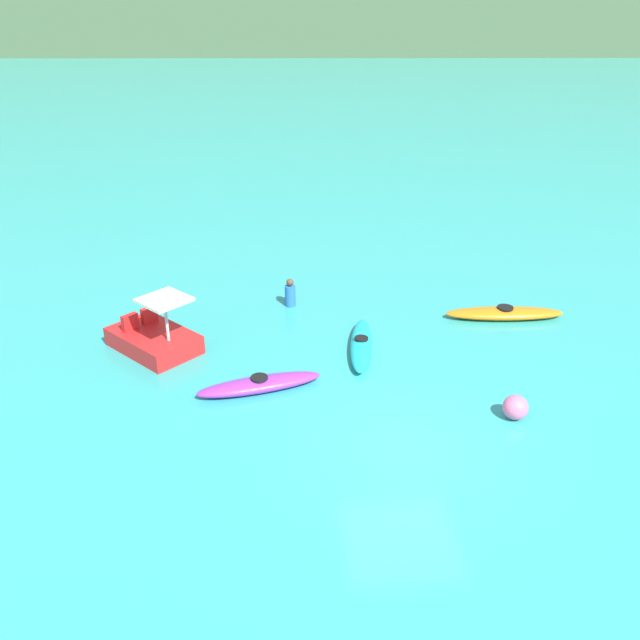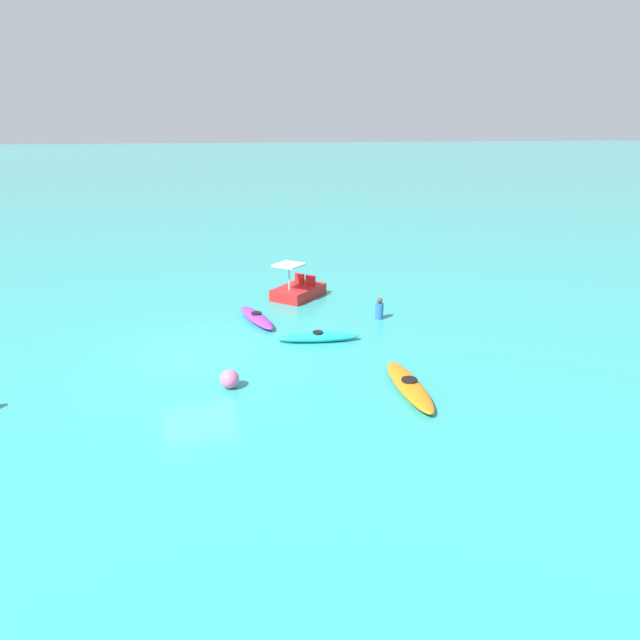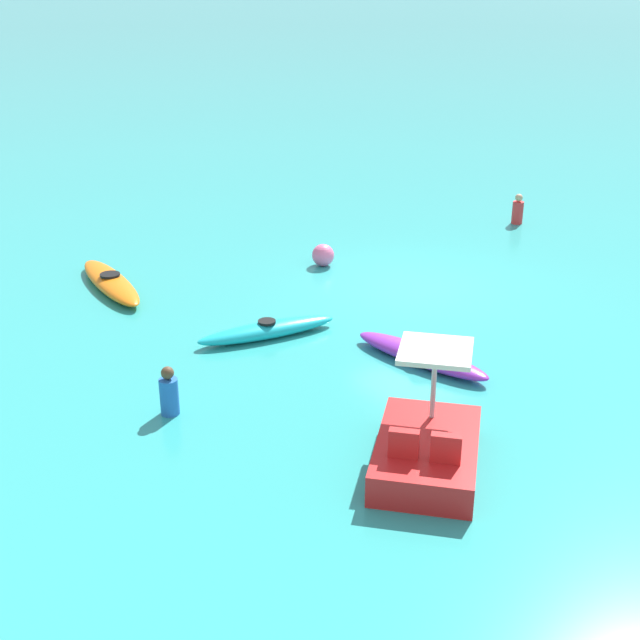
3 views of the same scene
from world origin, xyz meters
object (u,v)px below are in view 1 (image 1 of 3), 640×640
object	(u,v)px
kayak_cyan	(361,344)
pedal_boat_red	(154,338)
kayak_orange	(505,313)
person_near_shore	(290,294)
buoy_pink	(515,407)
kayak_purple	(260,384)

from	to	relation	value
kayak_cyan	pedal_boat_red	xyz separation A→B (m)	(-5.46, 0.63, 0.17)
kayak_orange	person_near_shore	size ratio (longest dim) A/B	3.96
pedal_boat_red	buoy_pink	xyz separation A→B (m)	(8.32, -4.13, -0.06)
kayak_cyan	person_near_shore	size ratio (longest dim) A/B	3.43
pedal_boat_red	person_near_shore	bearing A→B (deg)	32.44
kayak_cyan	person_near_shore	bearing A→B (deg)	119.09
kayak_cyan	person_near_shore	world-z (taller)	person_near_shore
pedal_boat_red	buoy_pink	bearing A→B (deg)	-26.41
kayak_purple	person_near_shore	size ratio (longest dim) A/B	3.48
kayak_orange	person_near_shore	bearing A→B (deg)	165.80
kayak_orange	kayak_purple	bearing A→B (deg)	-156.06
kayak_purple	person_near_shore	xyz separation A→B (m)	(1.04, 4.77, 0.22)
person_near_shore	kayak_cyan	bearing A→B (deg)	-60.91
kayak_orange	pedal_boat_red	size ratio (longest dim) A/B	1.25
kayak_cyan	pedal_boat_red	distance (m)	5.50
pedal_boat_red	kayak_purple	bearing A→B (deg)	-40.92
kayak_orange	buoy_pink	xyz separation A→B (m)	(-1.62, -4.97, 0.12)
buoy_pink	pedal_boat_red	bearing A→B (deg)	153.59
kayak_cyan	buoy_pink	size ratio (longest dim) A/B	5.38
kayak_purple	pedal_boat_red	size ratio (longest dim) A/B	1.10
kayak_orange	buoy_pink	bearing A→B (deg)	-108.10
kayak_purple	pedal_boat_red	distance (m)	3.62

